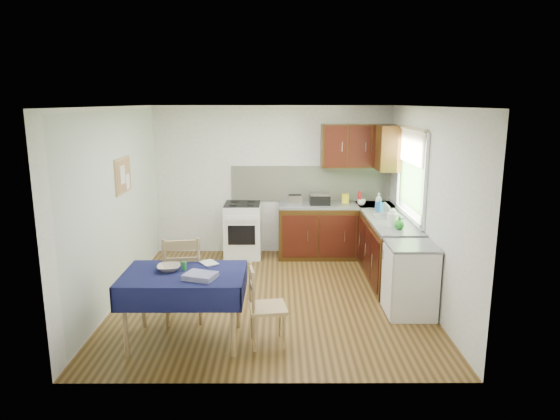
{
  "coord_description": "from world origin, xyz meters",
  "views": [
    {
      "loc": [
        0.1,
        -6.28,
        2.56
      ],
      "look_at": [
        0.12,
        0.29,
        1.13
      ],
      "focal_mm": 32.0,
      "sensor_mm": 36.0,
      "label": 1
    }
  ],
  "objects_px": {
    "chair_far": "(183,276)",
    "dining_table": "(184,282)",
    "chair_near": "(264,304)",
    "sandwich_press": "(320,199)",
    "toaster": "(295,200)",
    "kettle": "(392,219)",
    "dish_rack": "(388,215)"
  },
  "relations": [
    {
      "from": "chair_near",
      "to": "dish_rack",
      "type": "distance_m",
      "value": 2.85
    },
    {
      "from": "dining_table",
      "to": "sandwich_press",
      "type": "distance_m",
      "value": 3.5
    },
    {
      "from": "dining_table",
      "to": "toaster",
      "type": "bearing_deg",
      "value": 54.1
    },
    {
      "from": "sandwich_press",
      "to": "dish_rack",
      "type": "distance_m",
      "value": 1.31
    },
    {
      "from": "chair_near",
      "to": "toaster",
      "type": "xyz_separation_m",
      "value": [
        0.43,
        3.04,
        0.52
      ]
    },
    {
      "from": "dish_rack",
      "to": "kettle",
      "type": "relative_size",
      "value": 1.65
    },
    {
      "from": "dining_table",
      "to": "sandwich_press",
      "type": "bearing_deg",
      "value": 48.27
    },
    {
      "from": "chair_far",
      "to": "sandwich_press",
      "type": "xyz_separation_m",
      "value": [
        1.8,
        2.53,
        0.43
      ]
    },
    {
      "from": "chair_far",
      "to": "sandwich_press",
      "type": "bearing_deg",
      "value": -133.39
    },
    {
      "from": "chair_near",
      "to": "kettle",
      "type": "height_order",
      "value": "kettle"
    },
    {
      "from": "toaster",
      "to": "sandwich_press",
      "type": "distance_m",
      "value": 0.42
    },
    {
      "from": "chair_far",
      "to": "chair_near",
      "type": "height_order",
      "value": "chair_far"
    },
    {
      "from": "chair_far",
      "to": "sandwich_press",
      "type": "height_order",
      "value": "sandwich_press"
    },
    {
      "from": "dining_table",
      "to": "chair_near",
      "type": "height_order",
      "value": "chair_near"
    },
    {
      "from": "chair_far",
      "to": "dish_rack",
      "type": "distance_m",
      "value": 3.18
    },
    {
      "from": "chair_far",
      "to": "chair_near",
      "type": "distance_m",
      "value": 1.13
    },
    {
      "from": "dining_table",
      "to": "chair_near",
      "type": "xyz_separation_m",
      "value": [
        0.85,
        -0.07,
        -0.22
      ]
    },
    {
      "from": "sandwich_press",
      "to": "kettle",
      "type": "distance_m",
      "value": 1.74
    },
    {
      "from": "kettle",
      "to": "dish_rack",
      "type": "bearing_deg",
      "value": 83.78
    },
    {
      "from": "dish_rack",
      "to": "toaster",
      "type": "bearing_deg",
      "value": 169.78
    },
    {
      "from": "chair_near",
      "to": "toaster",
      "type": "relative_size",
      "value": 3.65
    },
    {
      "from": "chair_near",
      "to": "toaster",
      "type": "bearing_deg",
      "value": -16.3
    },
    {
      "from": "chair_near",
      "to": "sandwich_press",
      "type": "xyz_separation_m",
      "value": [
        0.84,
        3.11,
        0.53
      ]
    },
    {
      "from": "sandwich_press",
      "to": "kettle",
      "type": "bearing_deg",
      "value": -48.59
    },
    {
      "from": "dining_table",
      "to": "dish_rack",
      "type": "relative_size",
      "value": 3.13
    },
    {
      "from": "toaster",
      "to": "sandwich_press",
      "type": "relative_size",
      "value": 0.73
    },
    {
      "from": "toaster",
      "to": "chair_far",
      "type": "bearing_deg",
      "value": -120.62
    },
    {
      "from": "dish_rack",
      "to": "sandwich_press",
      "type": "bearing_deg",
      "value": 157.37
    },
    {
      "from": "toaster",
      "to": "sandwich_press",
      "type": "height_order",
      "value": "sandwich_press"
    },
    {
      "from": "chair_far",
      "to": "dining_table",
      "type": "bearing_deg",
      "value": 94.29
    },
    {
      "from": "toaster",
      "to": "kettle",
      "type": "distance_m",
      "value": 1.92
    },
    {
      "from": "toaster",
      "to": "sandwich_press",
      "type": "bearing_deg",
      "value": 8.22
    }
  ]
}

